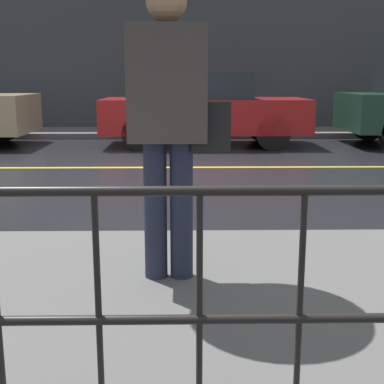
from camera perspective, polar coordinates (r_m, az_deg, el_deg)
The scene contains 7 objects.
ground_plane at distance 8.42m, azimuth -5.55°, elevation 2.60°, with size 80.00×80.00×0.00m, color black.
sidewalk_near at distance 3.27m, azimuth -13.00°, elevation -11.90°, with size 28.00×2.75×0.13m.
sidewalk_far at distance 13.21m, azimuth -3.92°, elevation 6.34°, with size 28.00×1.74×0.13m.
lane_marking at distance 8.42m, azimuth -5.55°, elevation 2.63°, with size 25.20×0.12×0.01m.
building_storefront at distance 14.19m, azimuth -3.84°, elevation 15.68°, with size 28.00×0.30×4.55m.
pedestrian at distance 3.27m, azimuth -2.61°, elevation 19.12°, with size 0.97×0.97×2.19m.
car_red at distance 11.10m, azimuth 1.14°, elevation 8.88°, with size 4.16×1.77×1.48m.
Camera 1 is at (0.67, -8.28, 1.38)m, focal length 50.00 mm.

